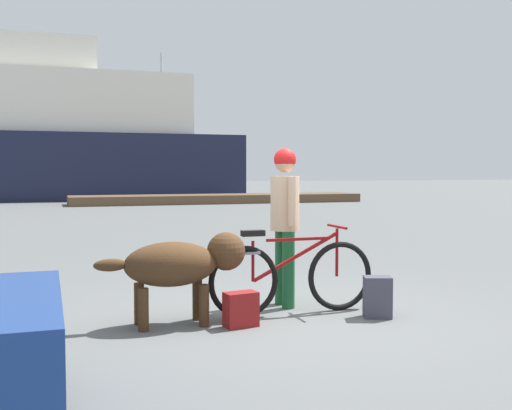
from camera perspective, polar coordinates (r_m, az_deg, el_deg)
name	(u,v)px	position (r m, az deg, el deg)	size (l,w,h in m)	color
ground_plane	(277,317)	(6.45, 1.94, -10.40)	(160.00, 160.00, 0.00)	#595B5B
bicycle	(292,276)	(6.51, 3.37, -6.65)	(1.85, 0.44, 0.93)	black
person_cyclist	(285,211)	(6.81, 2.70, -0.54)	(0.32, 0.53, 1.77)	#19592D
dog	(182,264)	(6.08, -6.95, -5.46)	(1.49, 0.52, 0.90)	#472D19
backpack	(377,297)	(6.51, 11.25, -8.41)	(0.28, 0.20, 0.43)	#3F3F4C
handbag_pannier	(241,309)	(6.03, -1.42, -9.70)	(0.32, 0.18, 0.34)	maroon
dock_pier	(219,199)	(28.91, -3.45, 0.59)	(13.69, 2.35, 0.40)	brown
sailboat_moored	(162,186)	(41.47, -8.73, 1.80)	(6.46, 1.81, 9.33)	navy
pine_tree_center	(43,89)	(50.37, -19.24, 10.17)	(3.20, 3.20, 12.14)	#4C331E
pine_tree_far_right	(154,122)	(51.03, -9.52, 7.64)	(3.39, 3.39, 8.56)	#4C331E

